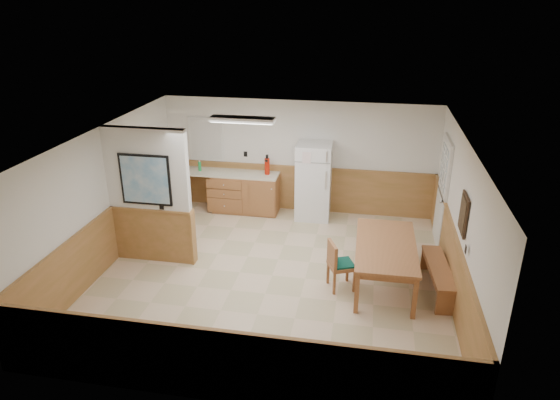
% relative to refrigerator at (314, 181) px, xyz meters
% --- Properties ---
extents(ground, '(6.00, 6.00, 0.00)m').
position_rel_refrigerator_xyz_m(ground, '(-0.39, -2.63, -0.84)').
color(ground, beige).
rests_on(ground, ground).
extents(ceiling, '(6.00, 6.00, 0.02)m').
position_rel_refrigerator_xyz_m(ceiling, '(-0.39, -2.63, 1.66)').
color(ceiling, white).
rests_on(ceiling, back_wall).
extents(back_wall, '(6.00, 0.02, 2.50)m').
position_rel_refrigerator_xyz_m(back_wall, '(-0.39, 0.37, 0.41)').
color(back_wall, white).
rests_on(back_wall, ground).
extents(right_wall, '(0.02, 6.00, 2.50)m').
position_rel_refrigerator_xyz_m(right_wall, '(2.61, -2.63, 0.41)').
color(right_wall, white).
rests_on(right_wall, ground).
extents(left_wall, '(0.02, 6.00, 2.50)m').
position_rel_refrigerator_xyz_m(left_wall, '(-3.39, -2.63, 0.41)').
color(left_wall, white).
rests_on(left_wall, ground).
extents(wainscot_back, '(6.00, 0.04, 1.00)m').
position_rel_refrigerator_xyz_m(wainscot_back, '(-0.39, 0.35, -0.34)').
color(wainscot_back, '#AF7646').
rests_on(wainscot_back, ground).
extents(wainscot_right, '(0.04, 6.00, 1.00)m').
position_rel_refrigerator_xyz_m(wainscot_right, '(2.59, -2.63, -0.34)').
color(wainscot_right, '#AF7646').
rests_on(wainscot_right, ground).
extents(wainscot_left, '(0.04, 6.00, 1.00)m').
position_rel_refrigerator_xyz_m(wainscot_left, '(-3.37, -2.63, -0.34)').
color(wainscot_left, '#AF7646').
rests_on(wainscot_left, ground).
extents(partition_wall, '(1.50, 0.20, 2.50)m').
position_rel_refrigerator_xyz_m(partition_wall, '(-2.64, -2.43, 0.40)').
color(partition_wall, white).
rests_on(partition_wall, ground).
extents(kitchen_counter, '(2.20, 0.61, 1.00)m').
position_rel_refrigerator_xyz_m(kitchen_counter, '(-1.60, 0.05, -0.37)').
color(kitchen_counter, '#925F34').
rests_on(kitchen_counter, ground).
extents(exterior_door, '(0.07, 1.02, 2.15)m').
position_rel_refrigerator_xyz_m(exterior_door, '(2.57, -0.73, 0.22)').
color(exterior_door, silver).
rests_on(exterior_door, ground).
extents(kitchen_window, '(0.80, 0.04, 1.00)m').
position_rel_refrigerator_xyz_m(kitchen_window, '(-2.49, 0.35, 0.71)').
color(kitchen_window, silver).
rests_on(kitchen_window, back_wall).
extents(wall_painting, '(0.04, 0.50, 0.60)m').
position_rel_refrigerator_xyz_m(wall_painting, '(2.57, -2.93, 0.71)').
color(wall_painting, '#322114').
rests_on(wall_painting, right_wall).
extents(fluorescent_fixture, '(1.20, 0.30, 0.09)m').
position_rel_refrigerator_xyz_m(fluorescent_fixture, '(-1.19, -1.33, 1.61)').
color(fluorescent_fixture, silver).
rests_on(fluorescent_fixture, ceiling).
extents(refrigerator, '(0.76, 0.73, 1.67)m').
position_rel_refrigerator_xyz_m(refrigerator, '(0.00, 0.00, 0.00)').
color(refrigerator, white).
rests_on(refrigerator, ground).
extents(dining_table, '(1.00, 1.97, 0.75)m').
position_rel_refrigerator_xyz_m(dining_table, '(1.52, -2.55, -0.17)').
color(dining_table, '#AD6D3F').
rests_on(dining_table, ground).
extents(dining_bench, '(0.45, 1.51, 0.45)m').
position_rel_refrigerator_xyz_m(dining_bench, '(2.39, -2.59, -0.50)').
color(dining_bench, '#AD6D3F').
rests_on(dining_bench, ground).
extents(dining_chair, '(0.66, 0.56, 0.85)m').
position_rel_refrigerator_xyz_m(dining_chair, '(0.74, -2.83, -0.34)').
color(dining_chair, '#AD6D3F').
rests_on(dining_chair, ground).
extents(fire_extinguisher, '(0.12, 0.12, 0.44)m').
position_rel_refrigerator_xyz_m(fire_extinguisher, '(-1.04, 0.09, 0.26)').
color(fire_extinguisher, red).
rests_on(fire_extinguisher, kitchen_counter).
extents(soap_bottle, '(0.08, 0.08, 0.21)m').
position_rel_refrigerator_xyz_m(soap_bottle, '(-2.58, 0.03, 0.17)').
color(soap_bottle, green).
rests_on(soap_bottle, kitchen_counter).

